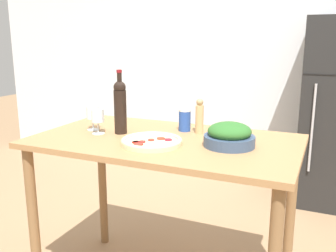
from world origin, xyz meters
name	(u,v)px	position (x,y,z in m)	size (l,w,h in m)	color
wall_back	(250,55)	(0.00, 2.14, 1.30)	(6.40, 0.08, 2.60)	silver
prep_counter	(165,162)	(0.00, 0.00, 0.81)	(1.40, 0.80, 0.94)	#A87A4C
wine_bottle	(120,106)	(-0.27, 0.01, 1.10)	(0.07, 0.07, 0.36)	black
wine_glass_near	(98,117)	(-0.38, -0.06, 1.04)	(0.07, 0.07, 0.14)	silver
wine_glass_far	(93,114)	(-0.46, 0.01, 1.04)	(0.07, 0.07, 0.14)	silver
pepper_mill	(200,117)	(0.13, 0.18, 1.04)	(0.05, 0.05, 0.20)	tan
salad_bowl	(229,136)	(0.35, -0.01, 1.00)	(0.25, 0.25, 0.12)	#384C6B
homemade_pizza	(152,141)	(-0.02, -0.13, 0.96)	(0.31, 0.31, 0.03)	beige
salt_canister	(185,120)	(0.03, 0.20, 1.01)	(0.07, 0.07, 0.13)	#284CA3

